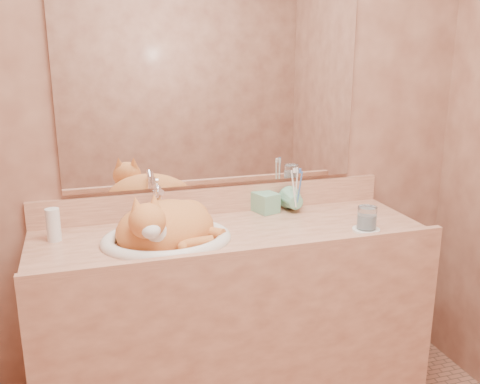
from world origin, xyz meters
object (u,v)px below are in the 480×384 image
object	(u,v)px
toothbrush_cup	(296,204)
sink_basin	(166,222)
vanity_counter	(232,325)
water_glass	(367,218)
soap_dispenser	(273,193)
cat	(164,224)

from	to	relation	value
toothbrush_cup	sink_basin	bearing A→B (deg)	-165.56
vanity_counter	toothbrush_cup	bearing A→B (deg)	21.99
vanity_counter	sink_basin	bearing A→B (deg)	-175.78
toothbrush_cup	water_glass	world-z (taller)	water_glass
vanity_counter	toothbrush_cup	xyz separation A→B (m)	(0.34, 0.14, 0.48)
soap_dispenser	water_glass	world-z (taller)	soap_dispenser
vanity_counter	water_glass	xyz separation A→B (m)	(0.53, -0.15, 0.48)
vanity_counter	toothbrush_cup	distance (m)	0.60
cat	water_glass	bearing A→B (deg)	-23.17
sink_basin	soap_dispenser	distance (m)	0.54
cat	toothbrush_cup	world-z (taller)	cat
sink_basin	toothbrush_cup	distance (m)	0.63
vanity_counter	water_glass	bearing A→B (deg)	-15.68
sink_basin	cat	distance (m)	0.02
sink_basin	soap_dispenser	world-z (taller)	soap_dispenser
sink_basin	water_glass	size ratio (longest dim) A/B	5.37
sink_basin	cat	xyz separation A→B (m)	(-0.00, 0.02, -0.01)
toothbrush_cup	water_glass	size ratio (longest dim) A/B	1.18
soap_dispenser	vanity_counter	bearing A→B (deg)	-163.12
soap_dispenser	toothbrush_cup	distance (m)	0.12
cat	soap_dispenser	xyz separation A→B (m)	(0.51, 0.17, 0.04)
sink_basin	toothbrush_cup	bearing A→B (deg)	28.87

